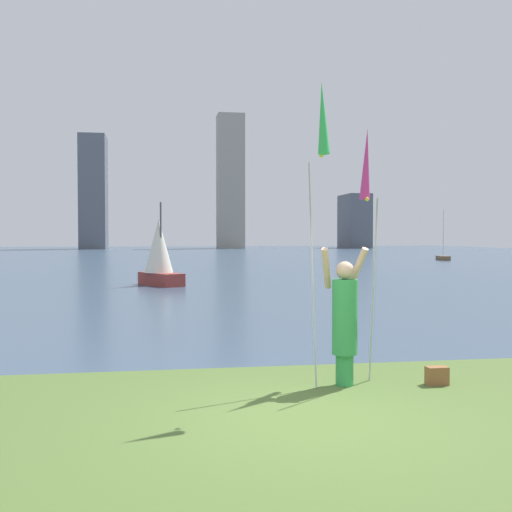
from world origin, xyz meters
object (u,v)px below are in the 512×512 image
(kite_flag_left, at_px, (322,129))
(sailboat_2, at_px, (443,257))
(sailboat_4, at_px, (159,254))
(kite_flag_right, at_px, (366,171))
(bag, at_px, (437,376))
(person, at_px, (345,317))

(kite_flag_left, height_order, sailboat_2, sailboat_2)
(sailboat_2, xyz_separation_m, sailboat_4, (-24.86, -23.78, 1.10))
(kite_flag_right, bearing_deg, sailboat_2, 62.60)
(kite_flag_right, xyz_separation_m, sailboat_4, (-3.06, 18.27, -1.79))
(kite_flag_right, height_order, sailboat_4, kite_flag_right)
(bag, distance_m, sailboat_4, 19.31)
(person, bearing_deg, sailboat_2, 45.27)
(person, xyz_separation_m, kite_flag_right, (0.46, 0.41, 2.16))
(sailboat_2, relative_size, sailboat_4, 1.23)
(kite_flag_right, bearing_deg, person, -138.30)
(kite_flag_left, xyz_separation_m, sailboat_2, (22.71, 42.87, -3.36))
(sailboat_4, bearing_deg, sailboat_2, 43.73)
(person, relative_size, kite_flag_left, 0.47)
(kite_flag_right, height_order, sailboat_2, sailboat_2)
(person, bearing_deg, bag, -25.13)
(person, distance_m, sailboat_2, 47.94)
(bag, height_order, sailboat_4, sailboat_4)
(sailboat_2, bearing_deg, person, -117.66)
(kite_flag_right, bearing_deg, sailboat_4, 99.51)
(kite_flag_right, distance_m, sailboat_4, 18.61)
(kite_flag_right, xyz_separation_m, bag, (0.88, -0.60, -3.01))
(sailboat_2, height_order, sailboat_4, sailboat_2)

